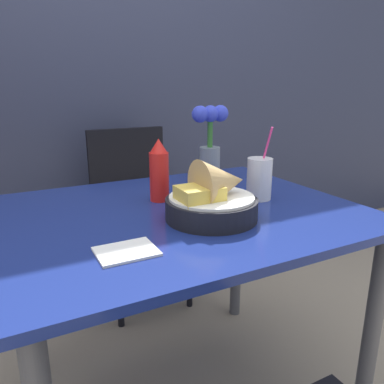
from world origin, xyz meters
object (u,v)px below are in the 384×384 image
Objects in this scene: ketchup_bottle at (159,171)px; flower_vase at (210,140)px; food_basket at (215,197)px; drink_cup at (259,180)px; chair_far_window at (134,199)px.

ketchup_bottle is 0.34m from flower_vase.
ketchup_bottle reaches higher than food_basket.
food_basket is at bearing -118.36° from flower_vase.
food_basket is at bearing -157.20° from drink_cup.
flower_vase reaches higher than chair_far_window.
flower_vase is at bearing 91.54° from drink_cup.
food_basket is 1.28× the size of ketchup_bottle.
food_basket is 0.89× the size of flower_vase.
drink_cup is (0.16, -0.82, 0.27)m from chair_far_window.
food_basket is at bearing -94.25° from chair_far_window.
flower_vase is (0.29, 0.17, 0.06)m from ketchup_bottle.
ketchup_bottle is (-0.07, 0.23, 0.04)m from food_basket.
drink_cup is at bearing 22.80° from food_basket.
chair_far_window is 3.02× the size of flower_vase.
chair_far_window is at bearing 78.62° from ketchup_bottle.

